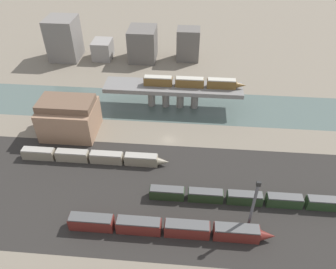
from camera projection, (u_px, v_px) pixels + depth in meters
name	position (u px, v px, depth m)	size (l,w,h in m)	color
ground_plane	(168.00, 140.00, 110.97)	(400.00, 400.00, 0.00)	#756B5B
railbed_yard	(161.00, 194.00, 92.31)	(280.00, 42.00, 0.01)	#282623
river_water	(173.00, 106.00, 127.04)	(320.00, 22.00, 0.01)	#4C5B56
bridge	(173.00, 90.00, 122.48)	(51.36, 9.84, 9.09)	slate
train_on_bridge	(193.00, 82.00, 119.81)	(37.43, 2.68, 3.48)	brown
train_yard_near	(168.00, 228.00, 81.17)	(51.30, 3.20, 4.03)	#5B1E19
train_yard_mid	(249.00, 198.00, 88.83)	(55.25, 2.75, 3.50)	#23381E
train_yard_far	(93.00, 157.00, 101.75)	(46.35, 2.78, 3.58)	gray
warehouse_building	(69.00, 117.00, 110.77)	(18.18, 14.58, 12.88)	#937056
signal_tower	(253.00, 206.00, 78.06)	(1.00, 0.71, 16.95)	#4C4C51
city_block_far_left	(64.00, 38.00, 154.38)	(13.51, 14.02, 19.33)	slate
city_block_left	(103.00, 49.00, 157.40)	(8.76, 10.52, 8.70)	gray
city_block_center	(143.00, 44.00, 154.78)	(12.62, 14.25, 15.02)	#605B56
city_block_right	(188.00, 44.00, 154.56)	(10.58, 9.04, 14.96)	#605B56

